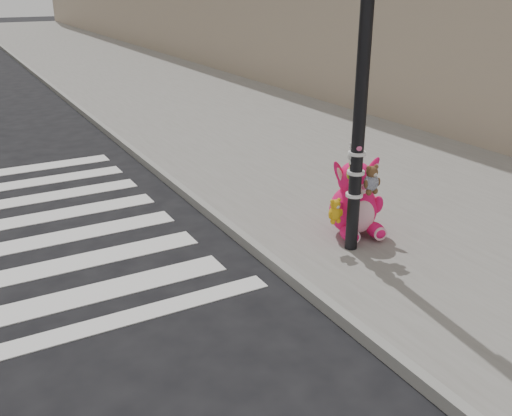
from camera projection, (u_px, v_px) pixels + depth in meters
ground at (239, 404)px, 4.95m from camera, size 120.00×120.00×0.00m
sidewalk_near at (233, 115)px, 15.30m from camera, size 7.00×80.00×0.14m
curb_edge at (106, 130)px, 13.75m from camera, size 0.12×80.00×0.15m
signal_pole at (360, 121)px, 6.92m from camera, size 0.67×0.49×4.00m
pink_bunny at (355, 203)px, 7.81m from camera, size 0.80×0.90×1.10m
red_teddy at (369, 215)px, 8.34m from camera, size 0.16×0.15×0.19m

